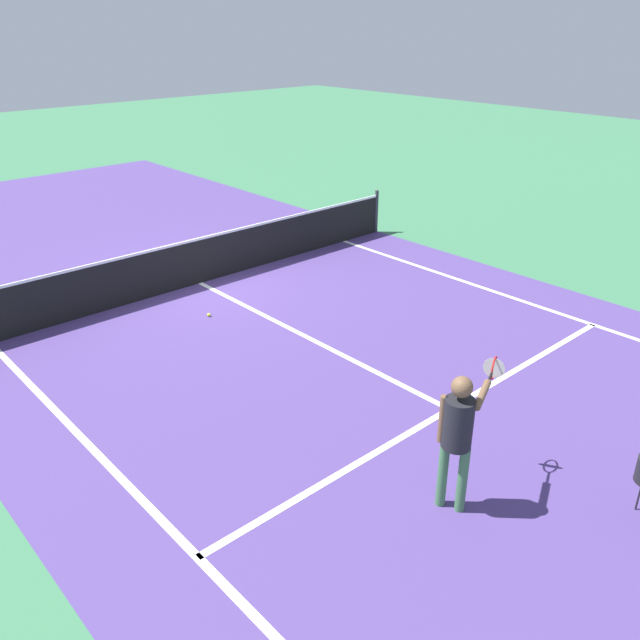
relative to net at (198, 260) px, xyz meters
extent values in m
plane|color=#38724C|center=(0.00, 0.00, -0.49)|extent=(60.00, 60.00, 0.00)
cube|color=#4C387A|center=(0.00, 0.00, -0.49)|extent=(10.62, 24.40, 0.00)
cube|color=white|center=(-4.11, -5.95, -0.49)|extent=(0.10, 11.89, 0.01)
cube|color=white|center=(4.11, -5.95, -0.49)|extent=(0.10, 11.89, 0.01)
cube|color=white|center=(0.00, -6.40, -0.49)|extent=(8.22, 0.10, 0.01)
cube|color=white|center=(0.00, -3.20, -0.49)|extent=(0.10, 6.40, 0.01)
cylinder|color=#33383D|center=(5.23, 0.00, 0.04)|extent=(0.09, 0.09, 1.07)
cube|color=black|center=(0.00, 0.00, -0.04)|extent=(10.46, 0.02, 0.91)
cube|color=white|center=(0.00, 0.00, 0.44)|extent=(10.46, 0.03, 0.05)
cylinder|color=#3F7247|center=(-1.64, -7.54, -0.08)|extent=(0.11, 0.11, 0.82)
cylinder|color=#3F7247|center=(-1.56, -7.74, -0.08)|extent=(0.11, 0.11, 0.82)
cylinder|color=black|center=(-1.60, -7.64, 0.62)|extent=(0.32, 0.32, 0.58)
sphere|color=brown|center=(-1.60, -7.64, 1.06)|extent=(0.23, 0.23, 0.23)
cylinder|color=brown|center=(-1.67, -7.48, 0.63)|extent=(0.08, 0.08, 0.56)
cylinder|color=brown|center=(-1.28, -7.68, 0.86)|extent=(0.55, 0.30, 0.08)
cylinder|color=black|center=(-0.92, -7.53, 0.86)|extent=(0.21, 0.11, 0.03)
torus|color=red|center=(-0.70, -7.43, 0.86)|extent=(0.27, 0.13, 0.28)
cylinder|color=silver|center=(-0.70, -7.43, 0.86)|extent=(0.10, 0.23, 0.25)
cylinder|color=black|center=(-0.09, -9.06, -0.24)|extent=(0.02, 0.02, 0.50)
sphere|color=#CCE033|center=(-0.78, -1.52, -0.46)|extent=(0.07, 0.07, 0.07)
camera|label=1|loc=(-6.51, -10.93, 4.50)|focal=36.61mm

